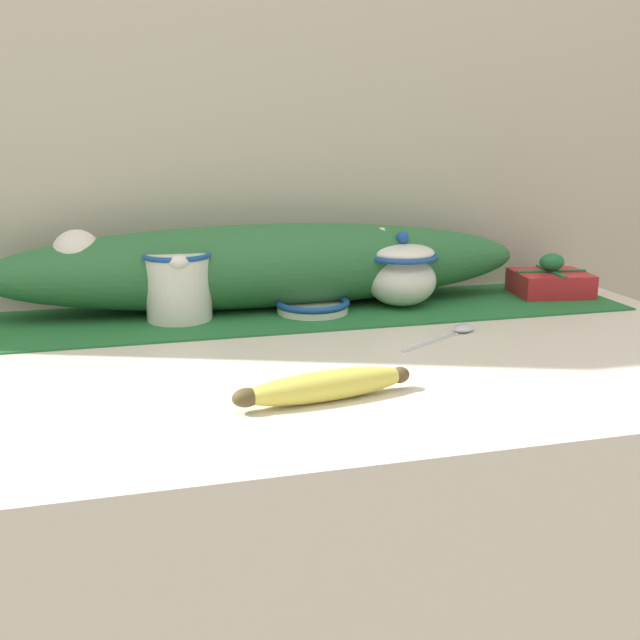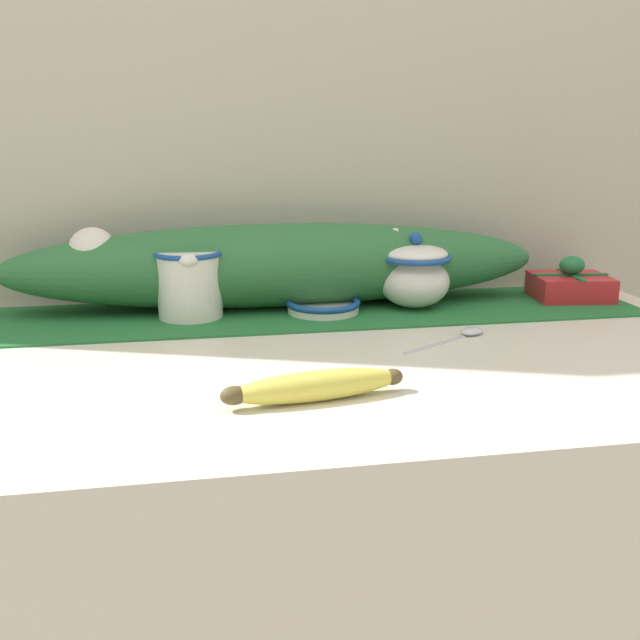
% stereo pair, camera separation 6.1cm
% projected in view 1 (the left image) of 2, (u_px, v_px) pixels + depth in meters
% --- Properties ---
extents(back_wall, '(2.03, 0.04, 2.40)m').
position_uv_depth(back_wall, '(251.00, 95.00, 1.15)').
color(back_wall, '#B7AD99').
rests_on(back_wall, ground_plane).
extents(table_runner, '(1.13, 0.23, 0.00)m').
position_uv_depth(table_runner, '(272.00, 314.00, 1.10)').
color(table_runner, '#236B33').
rests_on(table_runner, countertop).
extents(cream_pitcher, '(0.10, 0.12, 0.10)m').
position_uv_depth(cream_pitcher, '(178.00, 283.00, 1.05)').
color(cream_pitcher, white).
rests_on(cream_pitcher, countertop).
extents(sugar_bowl, '(0.11, 0.11, 0.12)m').
position_uv_depth(sugar_bowl, '(401.00, 273.00, 1.13)').
color(sugar_bowl, white).
rests_on(sugar_bowl, countertop).
extents(small_dish, '(0.12, 0.12, 0.02)m').
position_uv_depth(small_dish, '(313.00, 306.00, 1.10)').
color(small_dish, white).
rests_on(small_dish, countertop).
extents(banana, '(0.20, 0.06, 0.03)m').
position_uv_depth(banana, '(325.00, 386.00, 0.74)').
color(banana, '#DBCC4C').
rests_on(banana, countertop).
extents(spoon, '(0.14, 0.09, 0.01)m').
position_uv_depth(spoon, '(459.00, 330.00, 1.00)').
color(spoon, silver).
rests_on(spoon, countertop).
extents(gift_box, '(0.13, 0.12, 0.07)m').
position_uv_depth(gift_box, '(550.00, 281.00, 1.22)').
color(gift_box, red).
rests_on(gift_box, countertop).
extents(poinsettia_garland, '(0.85, 0.14, 0.13)m').
position_uv_depth(poinsettia_garland, '(264.00, 265.00, 1.12)').
color(poinsettia_garland, '#2D6B38').
rests_on(poinsettia_garland, countertop).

